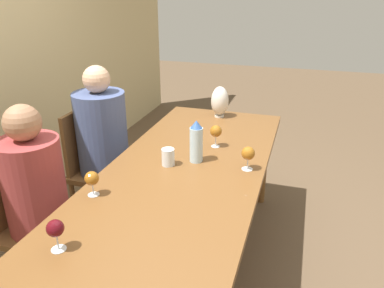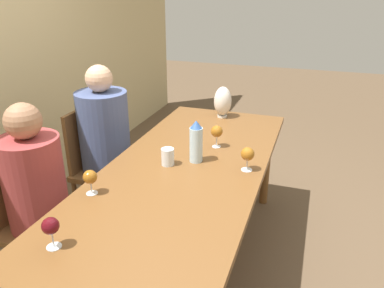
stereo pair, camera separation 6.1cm
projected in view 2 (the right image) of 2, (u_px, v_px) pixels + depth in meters
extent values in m
plane|color=brown|center=(186.00, 269.00, 2.54)|extent=(14.00, 14.00, 0.00)
cube|color=brown|center=(185.00, 170.00, 2.24)|extent=(2.25, 0.92, 0.04)
cylinder|color=brown|center=(266.00, 165.00, 3.18)|extent=(0.07, 0.07, 0.73)
cylinder|color=brown|center=(187.00, 153.00, 3.39)|extent=(0.07, 0.07, 0.73)
cylinder|color=silver|center=(196.00, 145.00, 2.27)|extent=(0.08, 0.08, 0.22)
cone|color=#33599E|center=(196.00, 124.00, 2.22)|extent=(0.07, 0.07, 0.05)
cylinder|color=silver|center=(168.00, 157.00, 2.25)|extent=(0.08, 0.08, 0.10)
cylinder|color=silver|center=(222.00, 116.00, 3.08)|extent=(0.08, 0.08, 0.01)
ellipsoid|color=silver|center=(223.00, 101.00, 3.03)|extent=(0.14, 0.14, 0.24)
cylinder|color=silver|center=(54.00, 247.00, 1.56)|extent=(0.06, 0.06, 0.00)
cylinder|color=silver|center=(53.00, 239.00, 1.54)|extent=(0.01, 0.01, 0.07)
sphere|color=#510C14|center=(50.00, 226.00, 1.52)|extent=(0.07, 0.07, 0.07)
cylinder|color=silver|center=(247.00, 170.00, 2.20)|extent=(0.07, 0.07, 0.00)
cylinder|color=silver|center=(247.00, 164.00, 2.19)|extent=(0.01, 0.01, 0.07)
sphere|color=#995B19|center=(248.00, 154.00, 2.16)|extent=(0.08, 0.08, 0.08)
cylinder|color=silver|center=(92.00, 193.00, 1.96)|extent=(0.06, 0.06, 0.00)
cylinder|color=silver|center=(91.00, 188.00, 1.94)|extent=(0.01, 0.01, 0.06)
sphere|color=#995B19|center=(90.00, 177.00, 1.92)|extent=(0.07, 0.07, 0.07)
cylinder|color=silver|center=(216.00, 147.00, 2.52)|extent=(0.06, 0.06, 0.00)
cylinder|color=silver|center=(217.00, 141.00, 2.50)|extent=(0.01, 0.01, 0.07)
sphere|color=#995B19|center=(217.00, 131.00, 2.47)|extent=(0.08, 0.08, 0.08)
cube|color=brown|center=(43.00, 226.00, 2.26)|extent=(0.44, 0.44, 0.04)
cube|color=brown|center=(8.00, 184.00, 2.22)|extent=(0.40, 0.03, 0.47)
cylinder|color=brown|center=(54.00, 285.00, 2.12)|extent=(0.04, 0.04, 0.42)
cylinder|color=brown|center=(92.00, 244.00, 2.45)|extent=(0.04, 0.04, 0.42)
cylinder|color=brown|center=(1.00, 270.00, 2.24)|extent=(0.04, 0.04, 0.42)
cylinder|color=brown|center=(44.00, 233.00, 2.57)|extent=(0.04, 0.04, 0.42)
cube|color=brown|center=(108.00, 171.00, 2.92)|extent=(0.44, 0.44, 0.04)
cube|color=brown|center=(82.00, 138.00, 2.88)|extent=(0.40, 0.03, 0.47)
cylinder|color=brown|center=(120.00, 214.00, 2.78)|extent=(0.04, 0.04, 0.42)
cylinder|color=brown|center=(142.00, 189.00, 3.12)|extent=(0.04, 0.04, 0.42)
cylinder|color=brown|center=(77.00, 205.00, 2.90)|extent=(0.04, 0.04, 0.42)
cylinder|color=brown|center=(103.00, 182.00, 3.23)|extent=(0.04, 0.04, 0.42)
cube|color=#2D2D38|center=(56.00, 256.00, 2.32)|extent=(0.26, 0.19, 0.46)
cylinder|color=#993838|center=(35.00, 183.00, 2.14)|extent=(0.34, 0.34, 0.55)
sphere|color=#9E7051|center=(23.00, 121.00, 1.99)|extent=(0.20, 0.20, 0.20)
cube|color=#2D2D38|center=(118.00, 196.00, 2.98)|extent=(0.28, 0.21, 0.46)
cylinder|color=#475684|center=(104.00, 132.00, 2.79)|extent=(0.37, 0.37, 0.62)
sphere|color=#D6A884|center=(99.00, 79.00, 2.63)|extent=(0.19, 0.19, 0.19)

